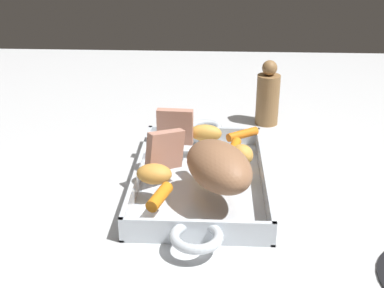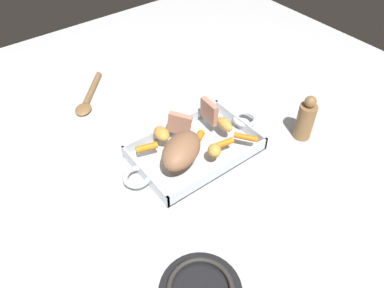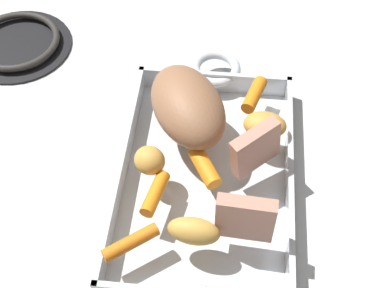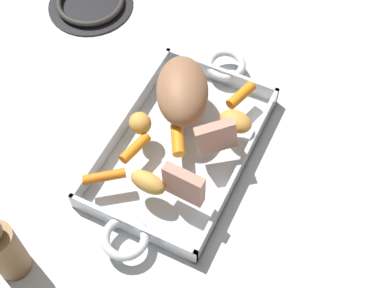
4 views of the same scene
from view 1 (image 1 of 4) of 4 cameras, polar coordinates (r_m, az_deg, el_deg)
name	(u,v)px [view 1 (image 1 of 4)]	position (r m, az deg, el deg)	size (l,w,h in m)	color
ground_plane	(201,186)	(0.91, 1.02, -4.74)	(1.93, 1.93, 0.00)	silver
roasting_dish	(201,180)	(0.90, 1.02, -4.04)	(0.47, 0.23, 0.04)	silver
pork_roast	(219,166)	(0.81, 3.04, -2.52)	(0.15, 0.09, 0.07)	#946647
roast_slice_thin	(175,127)	(0.96, -1.93, 1.97)	(0.02, 0.07, 0.07)	tan
roast_slice_thick	(165,150)	(0.87, -3.07, -0.69)	(0.02, 0.07, 0.07)	tan
baby_carrot_northeast	(202,158)	(0.89, 1.16, -1.58)	(0.02, 0.02, 0.06)	orange
baby_carrot_center_left	(234,149)	(0.93, 4.73, -0.54)	(0.02, 0.02, 0.06)	orange
baby_carrot_southeast	(242,134)	(1.00, 5.72, 1.11)	(0.02, 0.02, 0.07)	orange
baby_carrot_short	(160,197)	(0.78, -3.68, -5.96)	(0.02, 0.02, 0.06)	orange
potato_halved	(154,174)	(0.83, -4.29, -3.38)	(0.06, 0.04, 0.03)	gold
potato_golden_small	(206,133)	(0.98, 1.55, 1.25)	(0.06, 0.03, 0.03)	gold
potato_corner	(242,155)	(0.89, 5.65, -1.19)	(0.04, 0.04, 0.04)	gold
pepper_mill	(268,96)	(1.16, 8.56, 5.35)	(0.05, 0.05, 0.15)	olive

